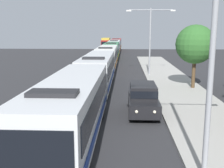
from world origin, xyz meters
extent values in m
cube|color=silver|center=(-1.30, 12.34, 1.70)|extent=(2.50, 11.31, 2.70)
cube|color=black|center=(-0.03, 12.34, 2.05)|extent=(0.04, 10.41, 1.00)
cube|color=black|center=(-2.57, 12.34, 2.05)|extent=(0.04, 10.41, 1.00)
cube|color=black|center=(-1.30, 6.66, 2.00)|extent=(2.30, 0.04, 1.20)
cube|color=navy|center=(-0.02, 12.34, 0.90)|extent=(0.03, 10.75, 0.36)
cube|color=black|center=(-1.30, 8.95, 3.13)|extent=(1.75, 0.90, 0.16)
cylinder|color=black|center=(-0.20, 8.83, 0.50)|extent=(0.28, 1.00, 1.00)
cylinder|color=black|center=(-2.40, 8.83, 0.50)|extent=(0.28, 1.00, 1.00)
cylinder|color=black|center=(-0.20, 15.45, 0.50)|extent=(0.28, 1.00, 1.00)
cylinder|color=black|center=(-2.40, 15.45, 0.50)|extent=(0.28, 1.00, 1.00)
cube|color=silver|center=(-1.30, 25.13, 1.70)|extent=(2.50, 12.36, 2.70)
cube|color=black|center=(-0.03, 25.13, 2.05)|extent=(0.04, 11.38, 1.00)
cube|color=black|center=(-2.57, 25.13, 2.05)|extent=(0.04, 11.38, 1.00)
cube|color=black|center=(-1.30, 18.93, 2.00)|extent=(2.30, 0.04, 1.20)
cube|color=navy|center=(-0.02, 25.13, 0.90)|extent=(0.03, 11.75, 0.36)
cube|color=black|center=(-1.30, 21.42, 3.13)|extent=(1.75, 0.90, 0.16)
cylinder|color=black|center=(-0.20, 21.30, 0.50)|extent=(0.28, 1.00, 1.00)
cylinder|color=black|center=(-2.40, 21.30, 0.50)|extent=(0.28, 1.00, 1.00)
cylinder|color=black|center=(-0.20, 28.53, 0.50)|extent=(0.28, 1.00, 1.00)
cylinder|color=black|center=(-2.40, 28.53, 0.50)|extent=(0.28, 1.00, 1.00)
cube|color=silver|center=(-1.30, 38.30, 1.70)|extent=(2.50, 11.86, 2.70)
cube|color=black|center=(-0.03, 38.30, 2.05)|extent=(0.04, 10.91, 1.00)
cube|color=black|center=(-2.57, 38.30, 2.05)|extent=(0.04, 10.91, 1.00)
cube|color=black|center=(-1.30, 32.35, 2.00)|extent=(2.30, 0.04, 1.20)
cube|color=orange|center=(-0.02, 38.30, 0.90)|extent=(0.03, 11.27, 0.36)
cube|color=black|center=(-1.30, 34.74, 3.13)|extent=(1.75, 0.90, 0.16)
cylinder|color=black|center=(-0.20, 34.62, 0.50)|extent=(0.28, 1.00, 1.00)
cylinder|color=black|center=(-2.40, 34.62, 0.50)|extent=(0.28, 1.00, 1.00)
cylinder|color=black|center=(-0.20, 41.56, 0.50)|extent=(0.28, 1.00, 1.00)
cylinder|color=black|center=(-2.40, 41.56, 0.50)|extent=(0.28, 1.00, 1.00)
cube|color=#33724C|center=(-1.30, 51.32, 1.70)|extent=(2.50, 11.14, 2.70)
cube|color=black|center=(-0.03, 51.32, 2.05)|extent=(0.04, 10.25, 1.00)
cube|color=black|center=(-2.57, 51.32, 2.05)|extent=(0.04, 10.25, 1.00)
cube|color=black|center=(-1.30, 45.73, 2.00)|extent=(2.30, 0.04, 1.20)
cube|color=gold|center=(-0.02, 51.32, 0.90)|extent=(0.03, 10.58, 0.36)
cube|color=black|center=(-1.30, 47.98, 3.13)|extent=(1.75, 0.90, 0.16)
cylinder|color=black|center=(-0.20, 47.87, 0.50)|extent=(0.28, 1.00, 1.00)
cylinder|color=black|center=(-2.40, 47.87, 0.50)|extent=(0.28, 1.00, 1.00)
cylinder|color=black|center=(-0.20, 54.38, 0.50)|extent=(0.28, 1.00, 1.00)
cylinder|color=black|center=(-2.40, 54.38, 0.50)|extent=(0.28, 1.00, 1.00)
cube|color=silver|center=(-1.30, 64.03, 1.70)|extent=(2.50, 11.08, 2.70)
cube|color=black|center=(-0.03, 64.03, 2.05)|extent=(0.04, 10.20, 1.00)
cube|color=black|center=(-2.57, 64.03, 2.05)|extent=(0.04, 10.20, 1.00)
cube|color=black|center=(-1.30, 58.46, 2.00)|extent=(2.30, 0.04, 1.20)
cube|color=orange|center=(-0.02, 64.03, 0.90)|extent=(0.03, 10.53, 0.36)
cube|color=black|center=(-1.30, 60.70, 3.13)|extent=(1.75, 0.90, 0.16)
cylinder|color=black|center=(-0.20, 60.59, 0.50)|extent=(0.28, 1.00, 1.00)
cylinder|color=black|center=(-2.40, 60.59, 0.50)|extent=(0.28, 1.00, 1.00)
cylinder|color=black|center=(-0.20, 67.07, 0.50)|extent=(0.28, 1.00, 1.00)
cylinder|color=black|center=(-2.40, 67.07, 0.50)|extent=(0.28, 1.00, 1.00)
cube|color=maroon|center=(-1.30, 76.08, 1.70)|extent=(2.50, 12.11, 2.70)
cube|color=black|center=(-0.03, 76.08, 2.05)|extent=(0.04, 11.14, 1.00)
cube|color=black|center=(-2.57, 76.08, 2.05)|extent=(0.04, 11.14, 1.00)
cube|color=black|center=(-1.30, 70.00, 2.00)|extent=(2.30, 0.04, 1.20)
cube|color=gold|center=(-0.02, 76.08, 0.90)|extent=(0.03, 11.50, 0.36)
cube|color=black|center=(-1.30, 72.44, 3.13)|extent=(1.75, 0.90, 0.16)
cylinder|color=black|center=(-0.20, 72.32, 0.50)|extent=(0.28, 1.00, 1.00)
cylinder|color=black|center=(-2.40, 72.32, 0.50)|extent=(0.28, 1.00, 1.00)
cylinder|color=black|center=(-0.20, 79.41, 0.50)|extent=(0.28, 1.00, 1.00)
cylinder|color=black|center=(-2.40, 79.41, 0.50)|extent=(0.28, 1.00, 1.00)
cube|color=black|center=(2.40, 16.93, 0.70)|extent=(1.84, 4.74, 0.80)
cube|color=black|center=(2.40, 17.08, 1.50)|extent=(1.62, 2.75, 0.80)
cube|color=black|center=(2.40, 17.08, 1.50)|extent=(1.66, 2.85, 0.44)
sphere|color=#F9EFCC|center=(1.89, 14.54, 0.80)|extent=(0.18, 0.18, 0.18)
sphere|color=#F9EFCC|center=(2.91, 14.54, 0.80)|extent=(0.18, 0.18, 0.18)
cylinder|color=black|center=(1.58, 15.46, 0.35)|extent=(0.22, 0.70, 0.70)
cylinder|color=black|center=(3.22, 15.46, 0.35)|extent=(0.22, 0.70, 0.70)
cylinder|color=black|center=(1.58, 18.40, 0.35)|extent=(0.22, 0.70, 0.70)
cylinder|color=black|center=(3.22, 18.40, 0.35)|extent=(0.22, 0.70, 0.70)
cube|color=maroon|center=(-4.60, 78.94, 1.45)|extent=(2.30, 1.80, 2.20)
cube|color=gold|center=(-4.60, 82.48, 1.80)|extent=(2.35, 5.28, 2.70)
cube|color=black|center=(-4.60, 78.02, 1.75)|extent=(2.07, 0.04, 0.90)
cylinder|color=black|center=(-5.63, 78.94, 0.45)|extent=(0.26, 0.90, 0.90)
cylinder|color=black|center=(-3.57, 78.94, 0.45)|extent=(0.26, 0.90, 0.90)
cylinder|color=black|center=(-5.63, 83.53, 0.45)|extent=(0.26, 0.90, 0.90)
cylinder|color=black|center=(-3.57, 83.53, 0.45)|extent=(0.26, 0.90, 0.90)
cylinder|color=gray|center=(4.10, 8.85, 4.23)|extent=(0.20, 0.20, 8.16)
cylinder|color=gray|center=(4.10, 32.24, 3.98)|extent=(0.20, 0.20, 7.67)
cylinder|color=gray|center=(2.84, 32.24, 7.62)|extent=(2.52, 0.10, 0.10)
cube|color=silver|center=(1.58, 32.24, 7.54)|extent=(0.56, 0.28, 0.16)
cylinder|color=gray|center=(5.36, 32.24, 7.62)|extent=(2.52, 0.10, 0.10)
cube|color=silver|center=(6.62, 32.24, 7.54)|extent=(0.56, 0.28, 0.16)
cylinder|color=#4C3823|center=(7.45, 24.60, 1.43)|extent=(0.32, 0.32, 2.56)
sphere|color=#2D6028|center=(7.45, 24.60, 4.10)|extent=(3.48, 3.48, 3.48)
camera|label=1|loc=(1.24, -0.37, 5.29)|focal=44.01mm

